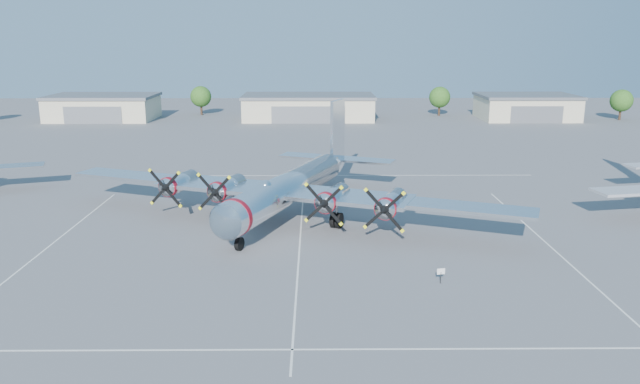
{
  "coord_description": "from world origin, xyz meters",
  "views": [
    {
      "loc": [
        1.34,
        -55.33,
        17.97
      ],
      "look_at": [
        1.85,
        3.35,
        3.2
      ],
      "focal_mm": 35.0,
      "sensor_mm": 36.0,
      "label": 1
    }
  ],
  "objects_px": {
    "hangar_east": "(526,107)",
    "tree_east": "(440,97)",
    "hangar_west": "(103,107)",
    "tree_west": "(201,97)",
    "main_bomber_b29": "(292,216)",
    "hangar_center": "(309,107)",
    "tree_far_east": "(622,101)",
    "info_placard": "(441,273)"
  },
  "relations": [
    {
      "from": "hangar_center",
      "to": "main_bomber_b29",
      "type": "height_order",
      "value": "hangar_center"
    },
    {
      "from": "hangar_center",
      "to": "tree_east",
      "type": "bearing_deg",
      "value": 11.38
    },
    {
      "from": "tree_west",
      "to": "main_bomber_b29",
      "type": "height_order",
      "value": "tree_west"
    },
    {
      "from": "hangar_west",
      "to": "hangar_east",
      "type": "xyz_separation_m",
      "value": [
        93.0,
        0.0,
        0.0
      ]
    },
    {
      "from": "hangar_east",
      "to": "info_placard",
      "type": "relative_size",
      "value": 17.35
    },
    {
      "from": "hangar_east",
      "to": "tree_east",
      "type": "height_order",
      "value": "tree_east"
    },
    {
      "from": "hangar_west",
      "to": "hangar_east",
      "type": "bearing_deg",
      "value": 0.0
    },
    {
      "from": "hangar_west",
      "to": "tree_far_east",
      "type": "distance_m",
      "value": 113.03
    },
    {
      "from": "tree_west",
      "to": "info_placard",
      "type": "xyz_separation_m",
      "value": [
        35.71,
        -102.0,
        -3.39
      ]
    },
    {
      "from": "tree_west",
      "to": "tree_east",
      "type": "relative_size",
      "value": 1.0
    },
    {
      "from": "hangar_center",
      "to": "main_bomber_b29",
      "type": "relative_size",
      "value": 0.6
    },
    {
      "from": "hangar_east",
      "to": "info_placard",
      "type": "distance_m",
      "value": 101.11
    },
    {
      "from": "hangar_west",
      "to": "tree_far_east",
      "type": "height_order",
      "value": "tree_far_east"
    },
    {
      "from": "tree_far_east",
      "to": "main_bomber_b29",
      "type": "xyz_separation_m",
      "value": [
        -69.03,
        -74.08,
        -4.22
      ]
    },
    {
      "from": "hangar_west",
      "to": "hangar_center",
      "type": "bearing_deg",
      "value": -0.0
    },
    {
      "from": "tree_east",
      "to": "main_bomber_b29",
      "type": "distance_m",
      "value": 87.85
    },
    {
      "from": "tree_west",
      "to": "tree_far_east",
      "type": "height_order",
      "value": "same"
    },
    {
      "from": "hangar_west",
      "to": "main_bomber_b29",
      "type": "distance_m",
      "value": 87.89
    },
    {
      "from": "hangar_center",
      "to": "hangar_east",
      "type": "relative_size",
      "value": 1.39
    },
    {
      "from": "hangar_west",
      "to": "tree_east",
      "type": "relative_size",
      "value": 3.4
    },
    {
      "from": "tree_far_east",
      "to": "info_placard",
      "type": "relative_size",
      "value": 5.59
    },
    {
      "from": "tree_west",
      "to": "hangar_west",
      "type": "bearing_deg",
      "value": -158.11
    },
    {
      "from": "hangar_west",
      "to": "tree_east",
      "type": "bearing_deg",
      "value": 4.6
    },
    {
      "from": "hangar_center",
      "to": "tree_west",
      "type": "bearing_deg",
      "value": 162.18
    },
    {
      "from": "tree_west",
      "to": "info_placard",
      "type": "distance_m",
      "value": 108.12
    },
    {
      "from": "hangar_center",
      "to": "info_placard",
      "type": "distance_m",
      "value": 94.59
    },
    {
      "from": "tree_east",
      "to": "tree_far_east",
      "type": "relative_size",
      "value": 1.0
    },
    {
      "from": "tree_east",
      "to": "tree_far_east",
      "type": "bearing_deg",
      "value": -11.89
    },
    {
      "from": "hangar_east",
      "to": "main_bomber_b29",
      "type": "height_order",
      "value": "hangar_east"
    },
    {
      "from": "hangar_west",
      "to": "hangar_east",
      "type": "relative_size",
      "value": 1.1
    },
    {
      "from": "tree_west",
      "to": "info_placard",
      "type": "relative_size",
      "value": 5.59
    },
    {
      "from": "hangar_west",
      "to": "hangar_center",
      "type": "distance_m",
      "value": 45.0
    },
    {
      "from": "tree_far_east",
      "to": "info_placard",
      "type": "xyz_separation_m",
      "value": [
        -57.29,
        -92.0,
        -3.39
      ]
    },
    {
      "from": "tree_far_east",
      "to": "main_bomber_b29",
      "type": "relative_size",
      "value": 0.14
    },
    {
      "from": "tree_east",
      "to": "hangar_center",
      "type": "bearing_deg",
      "value": -168.62
    },
    {
      "from": "hangar_west",
      "to": "main_bomber_b29",
      "type": "xyz_separation_m",
      "value": [
        43.97,
        -76.05,
        -2.71
      ]
    },
    {
      "from": "hangar_west",
      "to": "hangar_east",
      "type": "height_order",
      "value": "same"
    },
    {
      "from": "hangar_west",
      "to": "tree_west",
      "type": "bearing_deg",
      "value": 21.89
    },
    {
      "from": "hangar_east",
      "to": "tree_west",
      "type": "bearing_deg",
      "value": 173.72
    },
    {
      "from": "hangar_east",
      "to": "main_bomber_b29",
      "type": "bearing_deg",
      "value": -122.81
    },
    {
      "from": "main_bomber_b29",
      "to": "info_placard",
      "type": "relative_size",
      "value": 40.18
    },
    {
      "from": "hangar_west",
      "to": "main_bomber_b29",
      "type": "relative_size",
      "value": 0.47
    }
  ]
}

